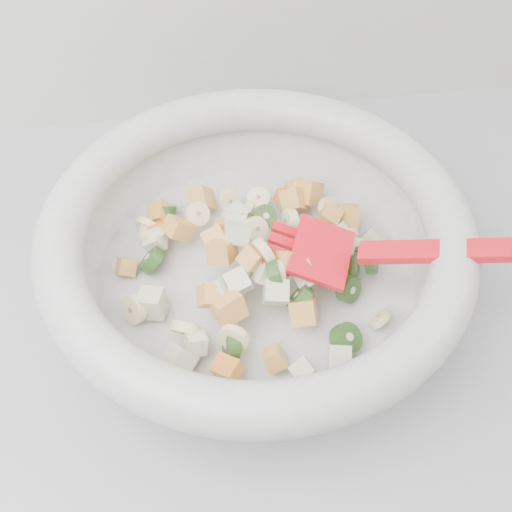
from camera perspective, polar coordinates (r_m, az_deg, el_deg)
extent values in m
cube|color=gray|center=(1.02, -2.88, -18.57)|extent=(2.00, 0.60, 0.90)
cylinder|color=silver|center=(0.62, 0.00, -2.30)|extent=(0.31, 0.31, 0.02)
torus|color=silver|center=(0.56, 0.00, 2.25)|extent=(0.38, 0.38, 0.04)
cylinder|color=beige|center=(0.62, 8.78, 0.81)|extent=(0.04, 0.02, 0.04)
cylinder|color=beige|center=(0.58, 10.98, -5.51)|extent=(0.03, 0.02, 0.03)
cylinder|color=beige|center=(0.65, 0.23, 5.12)|extent=(0.03, 0.03, 0.02)
cylinder|color=beige|center=(0.65, 6.46, 4.29)|extent=(0.02, 0.03, 0.03)
cylinder|color=beige|center=(0.63, -0.78, 3.94)|extent=(0.02, 0.03, 0.03)
cylinder|color=beige|center=(0.62, 3.01, 3.11)|extent=(0.02, 0.03, 0.03)
cylinder|color=beige|center=(0.56, 1.87, -1.45)|extent=(0.01, 0.03, 0.03)
cylinder|color=beige|center=(0.58, -10.83, -4.66)|extent=(0.03, 0.03, 0.04)
cylinder|color=beige|center=(0.56, -6.29, -6.44)|extent=(0.03, 0.03, 0.03)
cylinder|color=beige|center=(0.54, -1.99, -7.32)|extent=(0.03, 0.02, 0.03)
cylinder|color=beige|center=(0.65, -2.34, 5.02)|extent=(0.02, 0.02, 0.03)
cylinder|color=beige|center=(0.59, -0.02, 2.36)|extent=(0.03, 0.03, 0.03)
cylinder|color=beige|center=(0.64, -9.52, 2.56)|extent=(0.03, 0.03, 0.03)
cylinder|color=beige|center=(0.64, -9.15, 2.01)|extent=(0.03, 0.03, 0.02)
cylinder|color=beige|center=(0.63, 7.96, 1.95)|extent=(0.03, 0.02, 0.03)
cylinder|color=beige|center=(0.63, -5.22, 3.73)|extent=(0.03, 0.03, 0.02)
cylinder|color=beige|center=(0.62, -9.01, 1.85)|extent=(0.03, 0.03, 0.03)
cylinder|color=beige|center=(0.56, 0.70, 0.31)|extent=(0.03, 0.03, 0.03)
cube|color=#F5A54D|center=(0.66, -8.43, 3.71)|extent=(0.03, 0.03, 0.03)
cube|color=#F5A54D|center=(0.62, -6.92, 2.47)|extent=(0.04, 0.03, 0.03)
cube|color=#F5A54D|center=(0.60, -2.68, 2.39)|extent=(0.02, 0.03, 0.03)
cube|color=#F5A54D|center=(0.56, -4.01, -3.56)|extent=(0.03, 0.03, 0.03)
cube|color=#F5A54D|center=(0.62, -11.46, -0.94)|extent=(0.02, 0.02, 0.03)
cube|color=#F5A54D|center=(0.63, 6.46, 3.37)|extent=(0.03, 0.03, 0.02)
cube|color=#F5A54D|center=(0.57, -3.02, 0.44)|extent=(0.03, 0.03, 0.03)
cube|color=#F5A54D|center=(0.64, 8.17, 3.59)|extent=(0.02, 0.03, 0.03)
cube|color=#F5A54D|center=(0.55, 1.70, -9.05)|extent=(0.02, 0.02, 0.03)
cube|color=#F5A54D|center=(0.66, -4.90, 4.94)|extent=(0.03, 0.03, 0.04)
cube|color=#F5A54D|center=(0.59, -3.56, 1.59)|extent=(0.03, 0.03, 0.03)
cube|color=#F5A54D|center=(0.66, 3.62, 5.73)|extent=(0.02, 0.02, 0.02)
cube|color=#F5A54D|center=(0.66, 4.60, 5.64)|extent=(0.04, 0.04, 0.04)
cube|color=#F5A54D|center=(0.56, 4.25, -4.92)|extent=(0.03, 0.03, 0.04)
cube|color=#F5A54D|center=(0.56, -0.36, -0.18)|extent=(0.03, 0.03, 0.03)
cube|color=#F5A54D|center=(0.56, 2.95, -0.69)|extent=(0.03, 0.03, 0.03)
cube|color=#F5A54D|center=(0.65, 3.33, 4.98)|extent=(0.03, 0.03, 0.03)
cube|color=#F5A54D|center=(0.55, -2.51, -4.56)|extent=(0.04, 0.04, 0.03)
cylinder|color=#41892D|center=(0.60, 0.69, 3.45)|extent=(0.03, 0.03, 0.02)
cylinder|color=#41892D|center=(0.55, -2.21, -7.93)|extent=(0.02, 0.03, 0.03)
cylinder|color=#41892D|center=(0.66, -8.12, 4.05)|extent=(0.03, 0.03, 0.03)
cylinder|color=#41892D|center=(0.56, 1.80, -1.60)|extent=(0.02, 0.04, 0.04)
cylinder|color=#41892D|center=(0.58, 8.21, -2.95)|extent=(0.03, 0.03, 0.03)
cylinder|color=#41892D|center=(0.61, 10.20, -0.37)|extent=(0.02, 0.04, 0.04)
cylinder|color=#41892D|center=(0.61, -9.25, -0.37)|extent=(0.03, 0.04, 0.04)
cylinder|color=#41892D|center=(0.56, 7.98, -7.29)|extent=(0.04, 0.04, 0.03)
cylinder|color=#41892D|center=(0.56, 3.95, -3.81)|extent=(0.03, 0.03, 0.04)
cylinder|color=#41892D|center=(0.60, 7.83, -0.99)|extent=(0.04, 0.04, 0.03)
cube|color=beige|center=(0.56, -1.54, -2.30)|extent=(0.03, 0.03, 0.03)
cube|color=beige|center=(0.60, -1.86, 3.45)|extent=(0.03, 0.03, 0.03)
cube|color=beige|center=(0.57, 4.76, -1.53)|extent=(0.04, 0.03, 0.04)
cube|color=beige|center=(0.55, -6.79, -9.08)|extent=(0.03, 0.03, 0.03)
cube|color=beige|center=(0.55, 7.36, -8.91)|extent=(0.02, 0.03, 0.03)
cube|color=beige|center=(0.60, -1.82, 2.95)|extent=(0.03, 0.03, 0.03)
cube|color=beige|center=(0.56, 0.84, -1.55)|extent=(0.03, 0.03, 0.03)
cube|color=beige|center=(0.58, -1.72, 2.03)|extent=(0.03, 0.03, 0.03)
cube|color=beige|center=(0.54, 4.16, -10.04)|extent=(0.03, 0.02, 0.02)
cube|color=beige|center=(0.56, 1.77, -3.26)|extent=(0.02, 0.03, 0.03)
cube|color=beige|center=(0.63, 7.53, 1.93)|extent=(0.03, 0.03, 0.03)
cube|color=beige|center=(0.64, 10.40, 1.58)|extent=(0.03, 0.03, 0.03)
cube|color=beige|center=(0.56, -3.32, -3.23)|extent=(0.04, 0.03, 0.04)
cube|color=beige|center=(0.58, -9.18, -4.17)|extent=(0.03, 0.03, 0.03)
cube|color=beige|center=(0.61, 7.76, 0.93)|extent=(0.03, 0.03, 0.03)
cube|color=beige|center=(0.62, -8.90, 1.39)|extent=(0.03, 0.02, 0.02)
cube|color=beige|center=(0.55, -5.35, -7.75)|extent=(0.02, 0.02, 0.02)
cube|color=orange|center=(0.66, 2.64, 5.07)|extent=(0.02, 0.03, 0.02)
cube|color=orange|center=(0.63, -8.58, 2.42)|extent=(0.03, 0.03, 0.02)
cube|color=orange|center=(0.60, 5.63, 1.80)|extent=(0.03, 0.02, 0.02)
cube|color=orange|center=(0.53, -2.58, -9.93)|extent=(0.03, 0.03, 0.02)
cube|color=red|center=(0.57, 5.84, 0.32)|extent=(0.07, 0.08, 0.03)
cube|color=red|center=(0.59, 2.66, 2.28)|extent=(0.03, 0.02, 0.01)
cube|color=red|center=(0.58, 2.39, 1.26)|extent=(0.03, 0.02, 0.01)
cube|color=red|center=(0.57, 2.13, 0.20)|extent=(0.03, 0.02, 0.01)
cube|color=red|center=(0.56, 1.85, -0.89)|extent=(0.03, 0.02, 0.01)
cube|color=red|center=(0.55, 18.83, 0.46)|extent=(0.18, 0.08, 0.06)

